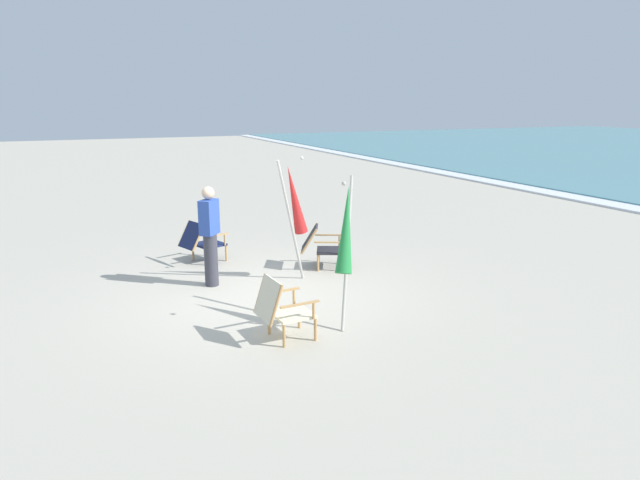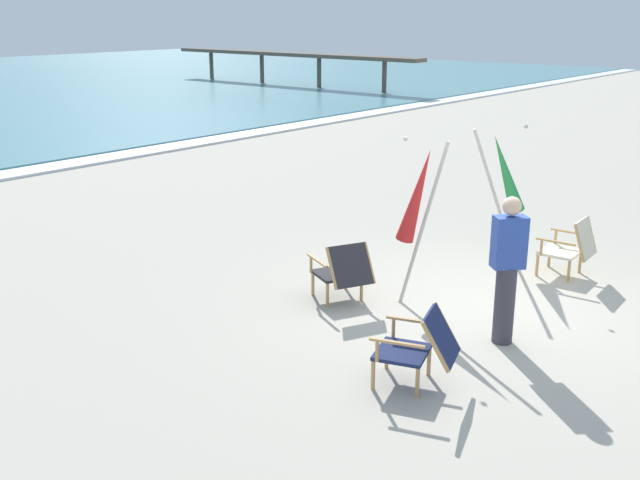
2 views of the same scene
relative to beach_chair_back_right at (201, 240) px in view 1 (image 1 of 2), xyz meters
name	(u,v)px [view 1 (image 1 of 2)]	position (x,y,z in m)	size (l,w,h in m)	color
ground_plane	(259,293)	(2.10, 0.42, -0.42)	(80.00, 80.00, 0.00)	#B7AF9E
beach_chair_back_right	(201,240)	(0.00, 0.00, 0.00)	(0.79, 0.91, 0.78)	#19234C
beach_chair_back_left	(281,307)	(3.94, 0.13, 0.01)	(0.63, 0.70, 0.82)	beige
beach_chair_far_center	(321,245)	(1.21, 1.89, 0.00)	(0.84, 0.94, 0.78)	#28282D
umbrella_furled_green	(346,231)	(3.80, 1.10, 0.87)	(0.78, 0.59, 1.99)	#B7B2A8
umbrella_furled_red	(294,201)	(1.73, 1.19, 0.93)	(0.36, 0.62, 2.07)	#B7B2A8
person_near_chairs	(210,236)	(1.43, -0.15, 0.42)	(0.39, 0.38, 1.63)	#383842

